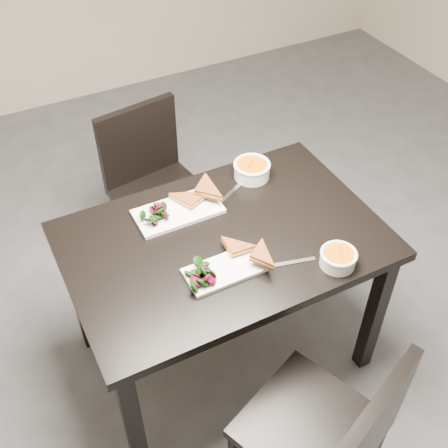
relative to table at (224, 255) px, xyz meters
name	(u,v)px	position (x,y,z in m)	size (l,w,h in m)	color
ground	(263,321)	(0.25, 0.07, -0.65)	(5.00, 5.00, 0.00)	#47474C
table	(224,255)	(0.00, 0.00, 0.00)	(1.20, 0.80, 0.75)	black
chair_near	(331,434)	(0.02, -0.74, -0.17)	(0.55, 0.55, 0.85)	black
chair_far	(153,180)	(0.00, 0.77, -0.17)	(0.48, 0.48, 0.85)	black
plate_near	(225,270)	(-0.08, -0.15, 0.11)	(0.29, 0.14, 0.01)	white
sandwich_near	(239,255)	(-0.01, -0.14, 0.14)	(0.14, 0.11, 0.05)	#9F5021
salad_near	(199,275)	(-0.18, -0.15, 0.13)	(0.09, 0.08, 0.04)	black
soup_bowl_near	(338,258)	(0.30, -0.31, 0.13)	(0.13, 0.13, 0.06)	white
cutlery_near	(291,262)	(0.16, -0.23, 0.10)	(0.18, 0.02, 0.00)	silver
plate_far	(178,212)	(-0.10, 0.21, 0.11)	(0.34, 0.17, 0.02)	white
sandwich_far	(194,202)	(-0.03, 0.19, 0.14)	(0.17, 0.13, 0.06)	#9F5021
salad_far	(154,213)	(-0.20, 0.21, 0.14)	(0.11, 0.10, 0.05)	black
soup_bowl_far	(252,169)	(0.28, 0.28, 0.14)	(0.16, 0.16, 0.07)	white
cutlery_far	(230,194)	(0.14, 0.22, 0.10)	(0.18, 0.02, 0.00)	silver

